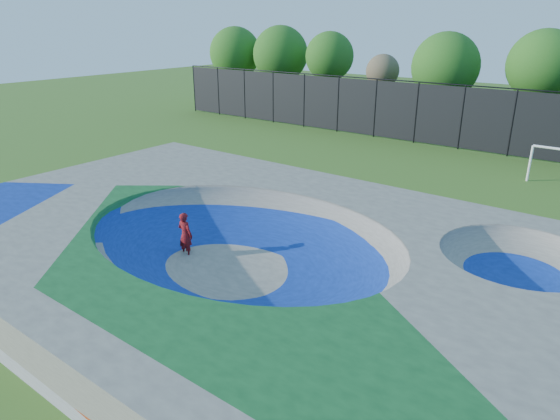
# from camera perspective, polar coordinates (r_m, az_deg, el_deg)

# --- Properties ---
(ground) EXTENTS (120.00, 120.00, 0.00)m
(ground) POSITION_cam_1_polar(r_m,az_deg,el_deg) (16.50, -4.45, -7.04)
(ground) COLOR #355D19
(ground) RESTS_ON ground
(skate_deck) EXTENTS (22.00, 14.00, 1.50)m
(skate_deck) POSITION_cam_1_polar(r_m,az_deg,el_deg) (16.16, -4.53, -4.69)
(skate_deck) COLOR gray
(skate_deck) RESTS_ON ground
(skater) EXTENTS (0.60, 0.40, 1.63)m
(skater) POSITION_cam_1_polar(r_m,az_deg,el_deg) (17.42, -10.77, -2.82)
(skater) COLOR red
(skater) RESTS_ON ground
(skateboard) EXTENTS (0.80, 0.30, 0.05)m
(skateboard) POSITION_cam_1_polar(r_m,az_deg,el_deg) (17.75, -10.60, -5.16)
(skateboard) COLOR black
(skateboard) RESTS_ON ground
(fence) EXTENTS (48.09, 0.09, 4.04)m
(fence) POSITION_cam_1_polar(r_m,az_deg,el_deg) (33.77, 20.07, 10.02)
(fence) COLOR black
(fence) RESTS_ON ground
(treeline) EXTENTS (52.57, 6.60, 7.40)m
(treeline) POSITION_cam_1_polar(r_m,az_deg,el_deg) (38.91, 21.17, 15.18)
(treeline) COLOR #462D23
(treeline) RESTS_ON ground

